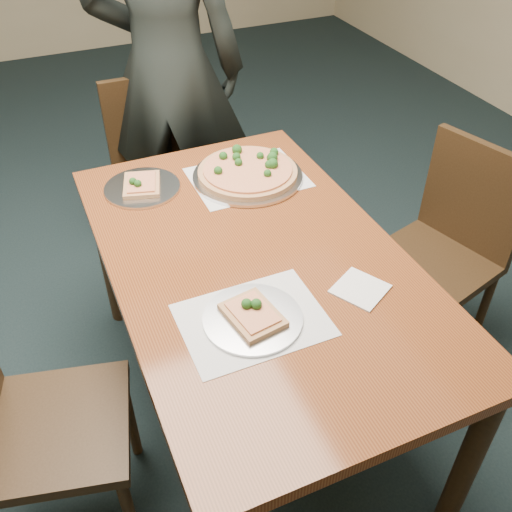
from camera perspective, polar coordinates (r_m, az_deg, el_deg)
name	(u,v)px	position (r m, az deg, el deg)	size (l,w,h in m)	color
ground	(184,364)	(2.49, -7.20, -10.65)	(8.00, 8.00, 0.00)	black
dining_table	(256,278)	(1.87, 0.00, -2.18)	(0.90, 1.50, 0.75)	#5E2A12
chair_far	(160,165)	(2.78, -9.59, 8.97)	(0.43, 0.43, 0.91)	black
chair_left	(23,420)	(1.80, -22.28, -14.93)	(0.51, 0.51, 0.91)	black
chair_right	(447,243)	(2.37, 18.56, 1.22)	(0.52, 0.52, 0.91)	black
diner	(167,69)	(2.67, -8.85, 17.98)	(0.69, 0.45, 1.89)	black
placemat_main	(248,177)	(2.20, -0.84, 7.86)	(0.42, 0.32, 0.00)	white
placemat_near	(253,320)	(1.60, -0.33, -6.41)	(0.40, 0.30, 0.00)	white
pizza_pan	(248,172)	(2.19, -0.79, 8.41)	(0.42, 0.42, 0.07)	silver
slice_plate_near	(253,316)	(1.59, -0.34, -6.06)	(0.28, 0.28, 0.06)	silver
slice_plate_far	(142,186)	(2.16, -11.35, 6.85)	(0.28, 0.28, 0.05)	silver
napkin	(360,289)	(1.72, 10.37, -3.26)	(0.14, 0.14, 0.01)	white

